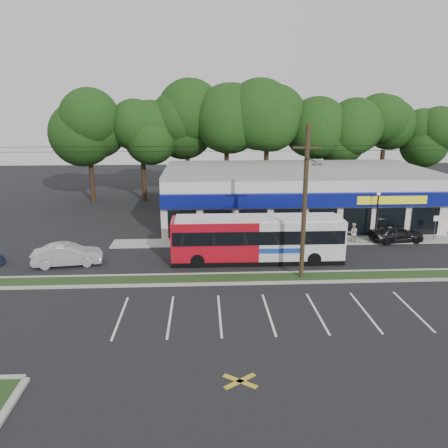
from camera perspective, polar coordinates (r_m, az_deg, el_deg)
name	(u,v)px	position (r m, az deg, el deg)	size (l,w,h in m)	color
ground	(258,285)	(28.23, 4.45, -7.95)	(120.00, 120.00, 0.00)	black
grass_strip	(256,278)	(29.12, 4.20, -7.07)	(40.00, 1.60, 0.12)	#203616
curb_south	(258,283)	(28.34, 4.41, -7.70)	(40.00, 0.25, 0.14)	#9E9E93
curb_north	(254,273)	(29.90, 4.00, -6.44)	(40.00, 0.25, 0.14)	#9E9E93
sidewalk	(304,241)	(37.41, 10.35, -2.21)	(32.00, 2.20, 0.10)	#9E9E93
strip_mall	(294,195)	(43.43, 9.12, 3.81)	(25.00, 12.55, 5.30)	beige
utility_pole	(302,199)	(27.97, 10.21, 3.28)	(50.00, 2.77, 10.00)	black
lamp_post	(377,211)	(38.37, 19.36, 1.67)	(0.30, 0.30, 4.25)	black
sign_post	(435,223)	(40.57, 25.90, 0.06)	(0.45, 0.10, 2.23)	#59595E
tree_line	(266,129)	(52.34, 5.46, 12.21)	(46.76, 6.76, 11.83)	black
metrobus	(257,238)	(31.88, 4.36, -1.82)	(12.48, 2.70, 3.35)	#A80C1A
car_dark	(397,234)	(39.25, 21.62, -1.17)	(1.75, 4.36, 1.48)	black
car_silver	(67,255)	(33.20, -19.77, -3.79)	(1.66, 4.77, 1.57)	#ACAFB4
pedestrian_a	(269,234)	(36.13, 5.95, -1.26)	(0.65, 0.43, 1.79)	white
pedestrian_b	(353,233)	(37.84, 16.48, -1.13)	(0.83, 0.64, 1.70)	beige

